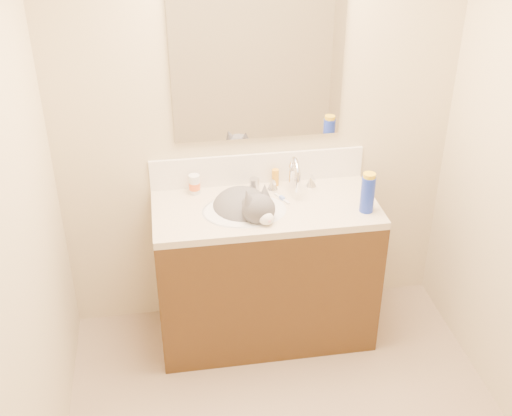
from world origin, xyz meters
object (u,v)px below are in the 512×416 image
object	(u,v)px
pill_bottle	(195,184)
vanity_cabinet	(265,274)
amber_bottle	(275,177)
basin	(244,222)
silver_jar	(254,184)
cat	(245,211)
faucet	(294,177)
spray_can	(368,194)

from	to	relation	value
pill_bottle	vanity_cabinet	bearing A→B (deg)	-28.78
vanity_cabinet	amber_bottle	size ratio (longest dim) A/B	12.29
basin	silver_jar	size ratio (longest dim) A/B	7.18
cat	pill_bottle	bearing A→B (deg)	117.20
vanity_cabinet	pill_bottle	size ratio (longest dim) A/B	10.88
faucet	spray_can	bearing A→B (deg)	-39.63
cat	spray_can	size ratio (longest dim) A/B	2.48
faucet	pill_bottle	world-z (taller)	faucet
pill_bottle	silver_jar	xyz separation A→B (m)	(0.33, -0.00, -0.02)
pill_bottle	amber_bottle	distance (m)	0.45
spray_can	basin	bearing A→B (deg)	170.42
basin	pill_bottle	xyz separation A→B (m)	(-0.24, 0.23, 0.13)
basin	spray_can	xyz separation A→B (m)	(0.63, -0.11, 0.17)
vanity_cabinet	spray_can	size ratio (longest dim) A/B	6.06
spray_can	pill_bottle	bearing A→B (deg)	159.00
basin	amber_bottle	distance (m)	0.35
basin	spray_can	bearing A→B (deg)	-9.58
silver_jar	faucet	bearing A→B (deg)	-15.52
vanity_cabinet	cat	world-z (taller)	cat
amber_bottle	spray_can	size ratio (longest dim) A/B	0.49
faucet	pill_bottle	xyz separation A→B (m)	(-0.54, 0.06, -0.03)
vanity_cabinet	cat	xyz separation A→B (m)	(-0.11, -0.00, 0.43)
silver_jar	vanity_cabinet	bearing A→B (deg)	-81.11
basin	amber_bottle	size ratio (longest dim) A/B	4.61
vanity_cabinet	basin	bearing A→B (deg)	-165.96
cat	pill_bottle	xyz separation A→B (m)	(-0.25, 0.20, 0.07)
vanity_cabinet	silver_jar	xyz separation A→B (m)	(-0.03, 0.20, 0.48)
faucet	cat	bearing A→B (deg)	-153.93
vanity_cabinet	faucet	distance (m)	0.58
vanity_cabinet	amber_bottle	xyz separation A→B (m)	(0.09, 0.22, 0.50)
pill_bottle	spray_can	size ratio (longest dim) A/B	0.56
vanity_cabinet	amber_bottle	world-z (taller)	amber_bottle
basin	amber_bottle	world-z (taller)	amber_bottle
silver_jar	amber_bottle	size ratio (longest dim) A/B	0.64
cat	spray_can	world-z (taller)	spray_can
cat	silver_jar	xyz separation A→B (m)	(0.08, 0.20, 0.05)
basin	faucet	distance (m)	0.38
faucet	silver_jar	xyz separation A→B (m)	(-0.21, 0.06, -0.05)
basin	faucet	xyz separation A→B (m)	(0.30, 0.17, 0.16)
basin	vanity_cabinet	bearing A→B (deg)	14.04
faucet	cat	distance (m)	0.34
cat	silver_jar	bearing A→B (deg)	44.58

